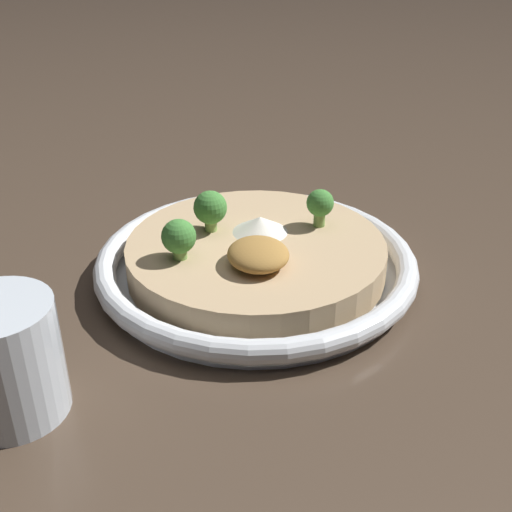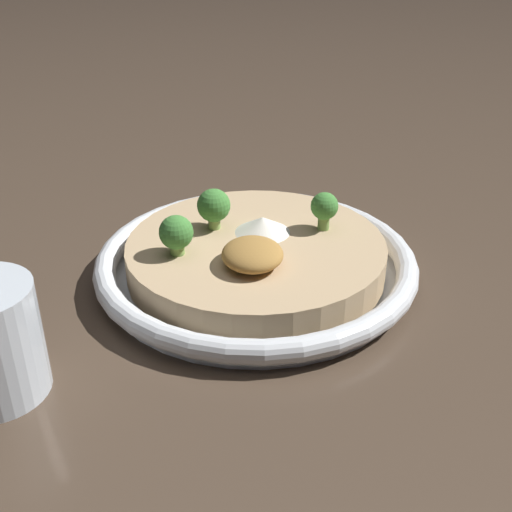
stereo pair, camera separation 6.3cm
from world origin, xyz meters
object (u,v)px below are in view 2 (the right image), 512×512
risotto_bowl (256,260)px  broccoli_front (324,208)px  broccoli_back (214,206)px  broccoli_back_left (176,233)px

risotto_bowl → broccoli_front: (0.03, -0.07, 0.04)m
broccoli_front → risotto_bowl: bearing=110.0°
risotto_bowl → broccoli_back: (0.03, 0.04, 0.04)m
broccoli_back_left → broccoli_front: bearing=-72.2°
risotto_bowl → broccoli_front: 0.09m
broccoli_back_left → broccoli_front: (0.05, -0.14, 0.00)m
risotto_bowl → broccoli_front: size_ratio=8.08×
broccoli_back_left → broccoli_front: size_ratio=0.99×
risotto_bowl → broccoli_back_left: (-0.02, 0.07, 0.04)m
risotto_bowl → broccoli_back_left: broccoli_back_left is taller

